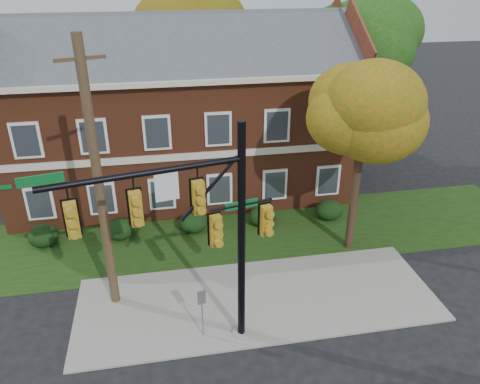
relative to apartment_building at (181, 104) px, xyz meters
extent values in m
plane|color=black|center=(2.00, -11.95, -4.99)|extent=(120.00, 120.00, 0.00)
cube|color=gray|center=(2.00, -10.95, -4.95)|extent=(14.00, 5.00, 0.08)
cube|color=#193811|center=(2.00, -5.95, -4.97)|extent=(30.00, 6.00, 0.04)
cube|color=brown|center=(0.00, 0.05, -1.49)|extent=(18.00, 8.00, 7.00)
cube|color=beige|center=(0.00, 0.05, 2.13)|extent=(18.80, 8.80, 0.24)
cube|color=beige|center=(0.00, -3.98, -1.49)|extent=(18.00, 0.12, 0.35)
ellipsoid|color=black|center=(-7.00, -5.25, -4.46)|extent=(1.40, 1.26, 1.05)
ellipsoid|color=black|center=(-3.50, -5.25, -4.46)|extent=(1.40, 1.26, 1.05)
ellipsoid|color=black|center=(0.00, -5.25, -4.46)|extent=(1.40, 1.26, 1.05)
ellipsoid|color=black|center=(3.50, -5.25, -4.46)|extent=(1.40, 1.26, 1.05)
ellipsoid|color=black|center=(7.00, -5.25, -4.46)|extent=(1.40, 1.26, 1.05)
cylinder|color=black|center=(7.00, -7.95, -2.11)|extent=(0.36, 0.36, 5.76)
ellipsoid|color=#CC6C11|center=(7.00, -7.95, 1.49)|extent=(4.25, 4.25, 3.60)
ellipsoid|color=#CC6C11|center=(7.62, -8.33, 2.09)|extent=(3.50, 3.50, 3.00)
cylinder|color=black|center=(11.00, 1.05, -1.47)|extent=(0.36, 0.36, 7.04)
ellipsoid|color=#203D10|center=(11.00, 1.05, 2.93)|extent=(5.95, 5.95, 5.04)
ellipsoid|color=#203D10|center=(11.88, 0.52, 3.53)|extent=(4.90, 4.90, 4.20)
cylinder|color=black|center=(1.00, 8.05, -1.15)|extent=(0.36, 0.36, 7.68)
ellipsoid|color=#9E540D|center=(1.00, 8.05, 3.65)|extent=(6.46, 6.46, 5.47)
ellipsoid|color=#9E540D|center=(1.95, 7.48, 4.25)|extent=(5.32, 5.32, 4.56)
cylinder|color=gray|center=(1.00, -12.75, -4.90)|extent=(0.64, 0.64, 0.18)
cylinder|color=black|center=(1.00, -12.75, -1.00)|extent=(0.30, 0.30, 7.98)
cylinder|color=black|center=(-1.79, -13.32, 1.85)|extent=(5.62, 1.33, 0.18)
cylinder|color=black|center=(1.00, -12.75, 0.31)|extent=(2.03, 0.50, 0.09)
cube|color=#AC861B|center=(-3.80, -13.74, 0.83)|extent=(0.56, 0.44, 1.32)
cube|color=#AC861B|center=(-2.13, -13.39, 0.83)|extent=(0.56, 0.44, 1.32)
cube|color=#AC861B|center=(-0.34, -13.03, 0.83)|extent=(0.56, 0.44, 1.32)
cube|color=silver|center=(-1.23, -13.21, 1.34)|extent=(0.68, 0.18, 0.86)
cube|color=#0C5E25|center=(-4.36, -13.85, 2.10)|extent=(1.13, 0.27, 0.27)
cube|color=#AC861B|center=(0.16, -12.92, -0.43)|extent=(0.56, 0.44, 1.32)
cube|color=#AC861B|center=(1.84, -12.58, -0.43)|extent=(0.56, 0.44, 1.32)
cube|color=#0C5E25|center=(1.00, -12.75, 0.31)|extent=(1.07, 0.26, 0.26)
cylinder|color=#43321F|center=(-3.51, -10.01, 0.09)|extent=(0.43, 0.43, 10.15)
cube|color=#43321F|center=(-3.51, -10.01, 4.37)|extent=(1.52, 0.64, 0.11)
cylinder|color=slate|center=(-0.34, -12.53, -3.98)|extent=(0.07, 0.07, 2.01)
cube|color=slate|center=(-0.34, -12.53, -3.25)|extent=(0.29, 0.10, 0.57)
camera|label=1|loc=(-1.35, -25.24, 7.04)|focal=35.00mm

